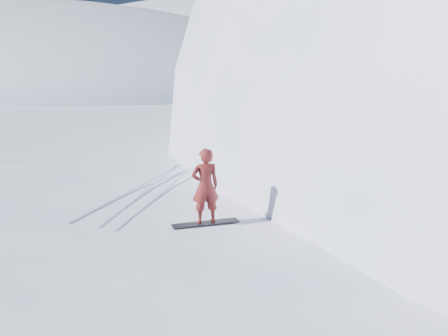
% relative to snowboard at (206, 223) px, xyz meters
% --- Properties ---
extents(near_ridge, '(36.00, 28.00, 4.80)m').
position_rel_snowboard_xyz_m(near_ridge, '(-1.50, -0.38, -2.41)').
color(near_ridge, white).
rests_on(near_ridge, ground).
extents(far_ridge_c, '(140.00, 90.00, 36.00)m').
position_rel_snowboard_xyz_m(far_ridge_c, '(-42.50, 106.62, -2.41)').
color(far_ridge_c, white).
rests_on(far_ridge_c, ground).
extents(wind_bumps, '(16.00, 14.40, 1.00)m').
position_rel_snowboard_xyz_m(wind_bumps, '(-3.06, -1.26, -2.41)').
color(wind_bumps, white).
rests_on(wind_bumps, ground).
extents(snowboard, '(1.34, 1.28, 0.03)m').
position_rel_snowboard_xyz_m(snowboard, '(0.00, 0.00, 0.00)').
color(snowboard, black).
rests_on(snowboard, near_ridge).
extents(snowboarder, '(0.75, 0.74, 1.75)m').
position_rel_snowboard_xyz_m(snowboarder, '(0.00, 0.00, 0.89)').
color(snowboarder, maroon).
rests_on(snowboarder, snowboard).
extents(board_tracks, '(1.87, 5.98, 0.04)m').
position_rel_snowboard_xyz_m(board_tracks, '(-2.71, 1.66, 0.01)').
color(board_tracks, silver).
rests_on(board_tracks, ground).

